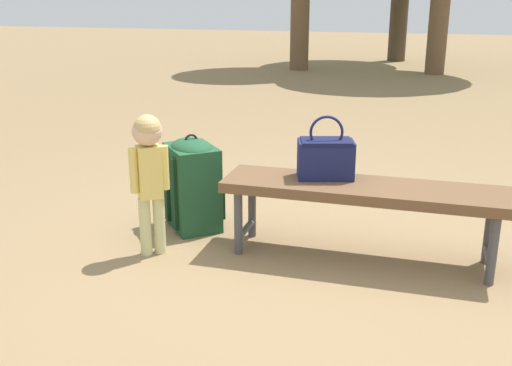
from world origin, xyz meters
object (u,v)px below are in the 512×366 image
child_standing (149,164)px  backpack_large (193,181)px  handbag (326,157)px  park_bench (363,194)px

child_standing → backpack_large: (-0.08, -0.47, -0.24)m
handbag → child_standing: (0.95, 0.34, -0.02)m
backpack_large → child_standing: bearing=80.9°
park_bench → child_standing: bearing=12.8°
park_bench → child_standing: (1.19, 0.27, 0.16)m
handbag → backpack_large: 0.92m
park_bench → handbag: 0.31m
handbag → backpack_large: (0.88, -0.12, -0.26)m
park_bench → handbag: (0.23, -0.08, 0.18)m
park_bench → backpack_large: (1.11, -0.20, -0.08)m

